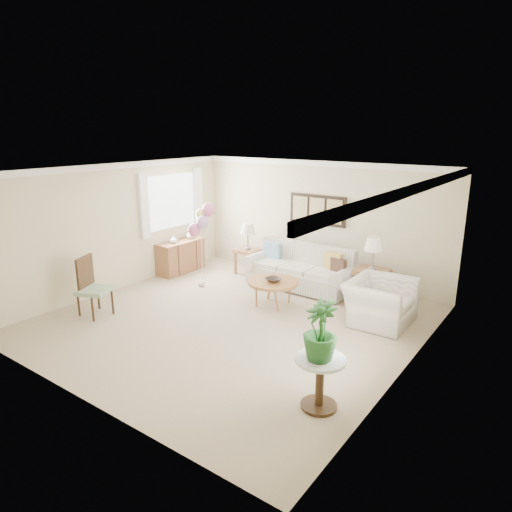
# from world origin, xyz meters

# --- Properties ---
(ground_plane) EXTENTS (6.00, 6.00, 0.00)m
(ground_plane) POSITION_xyz_m (0.00, 0.00, 0.00)
(ground_plane) COLOR tan
(room_shell) EXTENTS (6.04, 6.04, 2.60)m
(room_shell) POSITION_xyz_m (-0.11, 0.09, 1.63)
(room_shell) COLOR beige
(room_shell) RESTS_ON ground
(wall_art_triptych) EXTENTS (1.35, 0.06, 0.65)m
(wall_art_triptych) POSITION_xyz_m (0.00, 2.96, 1.55)
(wall_art_triptych) COLOR black
(wall_art_triptych) RESTS_ON ground
(sofa) EXTENTS (2.45, 0.95, 0.90)m
(sofa) POSITION_xyz_m (0.07, 2.21, 0.35)
(sofa) COLOR beige
(sofa) RESTS_ON ground
(end_table_left) EXTENTS (0.54, 0.49, 0.59)m
(end_table_left) POSITION_xyz_m (-1.40, 2.30, 0.49)
(end_table_left) COLOR olive
(end_table_left) RESTS_ON ground
(end_table_right) EXTENTS (0.60, 0.54, 0.65)m
(end_table_right) POSITION_xyz_m (1.60, 2.28, 0.55)
(end_table_right) COLOR olive
(end_table_right) RESTS_ON ground
(lamp_left) EXTENTS (0.34, 0.34, 0.61)m
(lamp_left) POSITION_xyz_m (-1.40, 2.30, 1.05)
(lamp_left) COLOR gray
(lamp_left) RESTS_ON end_table_left
(lamp_right) EXTENTS (0.36, 0.36, 0.63)m
(lamp_right) POSITION_xyz_m (1.60, 2.28, 1.13)
(lamp_right) COLOR gray
(lamp_right) RESTS_ON end_table_right
(coffee_table) EXTENTS (0.97, 0.97, 0.49)m
(coffee_table) POSITION_xyz_m (0.16, 1.01, 0.45)
(coffee_table) COLOR olive
(coffee_table) RESTS_ON ground
(decor_bowl) EXTENTS (0.35, 0.35, 0.07)m
(decor_bowl) POSITION_xyz_m (0.19, 0.98, 0.52)
(decor_bowl) COLOR #2D221D
(decor_bowl) RESTS_ON coffee_table
(armchair) EXTENTS (1.03, 1.17, 0.75)m
(armchair) POSITION_xyz_m (2.10, 1.43, 0.38)
(armchair) COLOR beige
(armchair) RESTS_ON ground
(side_table) EXTENTS (0.61, 0.61, 0.66)m
(side_table) POSITION_xyz_m (2.46, -1.42, 0.50)
(side_table) COLOR silver
(side_table) RESTS_ON ground
(potted_plant) EXTENTS (0.53, 0.53, 0.73)m
(potted_plant) POSITION_xyz_m (2.45, -1.45, 1.02)
(potted_plant) COLOR #1E4B21
(potted_plant) RESTS_ON side_table
(accent_chair) EXTENTS (0.70, 0.69, 1.06)m
(accent_chair) POSITION_xyz_m (-2.24, -1.26, 0.55)
(accent_chair) COLOR gray
(accent_chair) RESTS_ON ground
(credenza) EXTENTS (0.46, 1.20, 0.74)m
(credenza) POSITION_xyz_m (-2.76, 1.50, 0.37)
(credenza) COLOR olive
(credenza) RESTS_ON ground
(vase_white) EXTENTS (0.18, 0.18, 0.17)m
(vase_white) POSITION_xyz_m (-2.74, 1.28, 0.83)
(vase_white) COLOR silver
(vase_white) RESTS_ON credenza
(vase_sage) EXTENTS (0.26, 0.26, 0.21)m
(vase_sage) POSITION_xyz_m (-2.74, 1.83, 0.84)
(vase_sage) COLOR silver
(vase_sage) RESTS_ON credenza
(balloon_cluster) EXTENTS (0.48, 0.45, 1.81)m
(balloon_cluster) POSITION_xyz_m (-1.62, 1.02, 1.45)
(balloon_cluster) COLOR gray
(balloon_cluster) RESTS_ON ground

